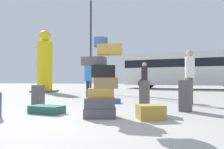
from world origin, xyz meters
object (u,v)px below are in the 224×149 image
Objects in this scene: suitcase_tower at (102,84)px; parked_bus at (186,68)px; suitcase_charcoal_left_side at (145,96)px; person_passerby_in_red at (190,72)px; suitcase_tan_foreground_near at (150,112)px; lamp_post at (91,29)px; suitcase_charcoal_foreground_far at (185,96)px; suitcase_navy_upright_blue at (108,101)px; suitcase_charcoal_white_trunk at (38,96)px; suitcase_teal_behind_tower at (47,110)px; person_bearded_onlooker at (88,76)px; person_tourist_with_camera at (144,76)px; yellow_dummy_statue at (45,64)px.

suitcase_tower is 0.15× the size of parked_bus.
person_passerby_in_red is (1.41, 1.88, 0.67)m from suitcase_charcoal_left_side.
lamp_post reaches higher than suitcase_tan_foreground_near.
suitcase_charcoal_foreground_far is 1.00× the size of suitcase_navy_upright_blue.
suitcase_teal_behind_tower is at bearing -53.84° from suitcase_charcoal_white_trunk.
lamp_post reaches higher than suitcase_teal_behind_tower.
suitcase_tower is at bearing 0.30° from suitcase_teal_behind_tower.
person_bearded_onlooker is 2.78m from person_tourist_with_camera.
person_bearded_onlooker is at bearing -29.54° from person_tourist_with_camera.
person_tourist_with_camera is at bearing 121.78° from suitcase_charcoal_foreground_far.
lamp_post reaches higher than yellow_dummy_statue.
yellow_dummy_statue reaches higher than parked_bus.
suitcase_charcoal_white_trunk is 4.76m from person_passerby_in_red.
person_passerby_in_red is at bearing 16.23° from suitcase_charcoal_white_trunk.
person_bearded_onlooker is at bearing -45.04° from yellow_dummy_statue.
suitcase_teal_behind_tower is 9.54m from lamp_post.
person_tourist_with_camera is 5.59m from lamp_post.
suitcase_charcoal_foreground_far is at bearing 35.57° from suitcase_tan_foreground_near.
person_bearded_onlooker is (-1.62, 4.47, 0.27)m from suitcase_tower.
lamp_post is (-0.56, 7.59, 3.80)m from suitcase_charcoal_white_trunk.
person_passerby_in_red is (2.29, 2.76, 0.35)m from suitcase_tower.
person_tourist_with_camera is 3.45m from person_passerby_in_red.
suitcase_charcoal_left_side is at bearing -75.40° from suitcase_navy_upright_blue.
person_tourist_with_camera is at bearing 82.44° from suitcase_tower.
lamp_post is at bearing 118.59° from suitcase_charcoal_left_side.
lamp_post is (-6.93, -6.26, 2.29)m from parked_bus.
suitcase_tower reaches higher than person_tourist_with_camera.
person_passerby_in_red is at bearing 43.35° from person_bearded_onlooker.
suitcase_tan_foreground_near is 0.30× the size of person_passerby_in_red.
suitcase_charcoal_white_trunk is 4.07m from suitcase_charcoal_foreground_far.
person_tourist_with_camera is at bearing -97.17° from parked_bus.
suitcase_tower is 3.20× the size of suitcase_tan_foreground_near.
suitcase_tan_foreground_near is 0.32× the size of person_tourist_with_camera.
yellow_dummy_statue is (-3.68, 7.42, 1.50)m from suitcase_charcoal_white_trunk.
suitcase_charcoal_left_side is at bearing -9.34° from person_passerby_in_red.
suitcase_navy_upright_blue is 3.07m from suitcase_tan_foreground_near.
person_bearded_onlooker reaches higher than suitcase_tan_foreground_near.
parked_bus reaches higher than suitcase_charcoal_foreground_far.
lamp_post is at bearing 107.09° from suitcase_tower.
yellow_dummy_statue is at bearing 112.58° from suitcase_navy_upright_blue.
lamp_post is (-2.73, 8.87, 3.41)m from suitcase_tower.
person_tourist_with_camera is 0.93× the size of person_passerby_in_red.
person_tourist_with_camera is at bearing 49.66° from suitcase_navy_upright_blue.
yellow_dummy_statue reaches higher than suitcase_tan_foreground_near.
person_passerby_in_red reaches higher than suitcase_charcoal_white_trunk.
lamp_post is at bearing -124.80° from parked_bus.
suitcase_navy_upright_blue is at bearing -69.13° from lamp_post.
suitcase_tower is 10.54m from yellow_dummy_statue.
parked_bus is at bearing 98.67° from suitcase_charcoal_foreground_far.
suitcase_charcoal_white_trunk is at bearing 138.94° from suitcase_tan_foreground_near.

